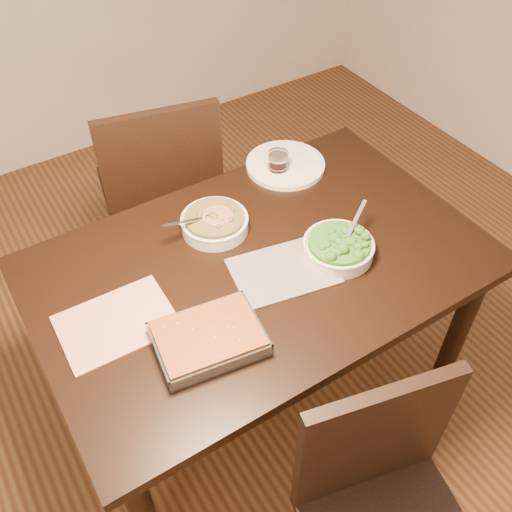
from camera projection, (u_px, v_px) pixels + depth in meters
ground at (260, 389)px, 2.32m from camera, size 4.00×4.00×0.00m
table at (260, 281)px, 1.85m from camera, size 1.40×0.90×0.75m
magazine_a at (117, 323)px, 1.61m from camera, size 0.32×0.24×0.01m
magazine_b at (283, 271)px, 1.75m from camera, size 0.34×0.27×0.01m
coaster at (278, 172)px, 2.10m from camera, size 0.10×0.10×0.00m
stew_bowl at (215, 222)px, 1.86m from camera, size 0.25×0.22×0.09m
broccoli_bowl at (338, 247)px, 1.78m from camera, size 0.24×0.22×0.09m
baking_dish at (209, 338)px, 1.54m from camera, size 0.32×0.25×0.05m
wine_tumbler at (278, 162)px, 2.06m from camera, size 0.08×0.08×0.09m
dinner_plate at (285, 165)px, 2.11m from camera, size 0.29×0.29×0.02m
chair_near at (385, 507)px, 1.49m from camera, size 0.51×0.51×0.90m
chair_far at (161, 188)px, 2.36m from camera, size 0.54×0.54×0.98m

